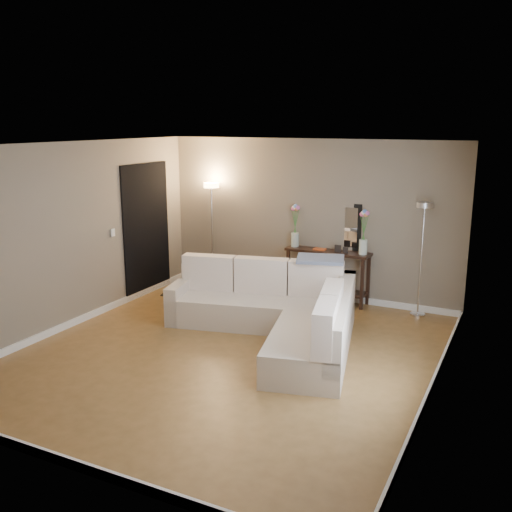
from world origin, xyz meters
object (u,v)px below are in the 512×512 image
at_px(sectional_sofa, 280,312).
at_px(floor_lamp_unlit, 423,237).
at_px(floor_lamp_lit, 212,214).
at_px(console_table, 323,272).

height_order(sectional_sofa, floor_lamp_unlit, floor_lamp_unlit).
xyz_separation_m(sectional_sofa, floor_lamp_lit, (-2.06, 1.71, 0.95)).
bearing_deg(sectional_sofa, floor_lamp_lit, 140.27).
xyz_separation_m(console_table, floor_lamp_lit, (-2.04, -0.05, 0.82)).
xyz_separation_m(sectional_sofa, floor_lamp_unlit, (1.54, 1.68, 0.88)).
distance_m(sectional_sofa, console_table, 1.76).
bearing_deg(floor_lamp_lit, console_table, 1.37).
bearing_deg(sectional_sofa, console_table, 90.56).
relative_size(console_table, floor_lamp_unlit, 0.81).
distance_m(console_table, floor_lamp_lit, 2.20).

